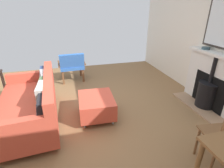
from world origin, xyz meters
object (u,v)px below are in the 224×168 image
mantel_bowl_near (206,48)px  armchair_accent (72,65)px  sofa (32,104)px  fireplace (213,85)px  ottoman (96,105)px

mantel_bowl_near → armchair_accent: size_ratio=0.20×
mantel_bowl_near → sofa: bearing=0.4°
fireplace → sofa: size_ratio=0.75×
fireplace → armchair_accent: size_ratio=1.81×
sofa → ottoman: (-1.06, 0.12, -0.11)m
fireplace → mantel_bowl_near: 0.73m
sofa → armchair_accent: (-0.75, -1.67, 0.10)m
sofa → armchair_accent: size_ratio=2.42×
ottoman → sofa: bearing=-6.7°
mantel_bowl_near → sofa: (3.29, 0.02, -0.74)m
mantel_bowl_near → armchair_accent: (2.54, -1.64, -0.64)m
ottoman → armchair_accent: 1.83m
ottoman → armchair_accent: (0.31, -1.79, 0.21)m
sofa → armchair_accent: 1.83m
fireplace → sofa: 3.29m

